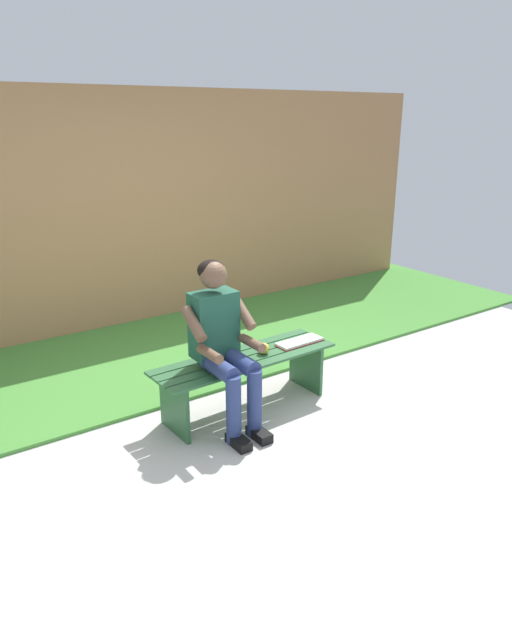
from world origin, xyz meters
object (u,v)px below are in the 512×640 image
at_px(apple, 264,348).
at_px(book_open, 300,342).
at_px(bench_near, 245,370).
at_px(person_seated, 223,339).

bearing_deg(apple, book_open, -177.78).
xyz_separation_m(apple, book_open, (-0.37, -0.01, -0.03)).
distance_m(bench_near, book_open, 0.55).
relative_size(bench_near, book_open, 3.68).
relative_size(bench_near, person_seated, 1.22).
bearing_deg(bench_near, person_seated, 20.97).
height_order(apple, book_open, apple).
xyz_separation_m(bench_near, apple, (-0.16, 0.03, 0.16)).
relative_size(person_seated, book_open, 3.02).
distance_m(person_seated, apple, 0.47).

